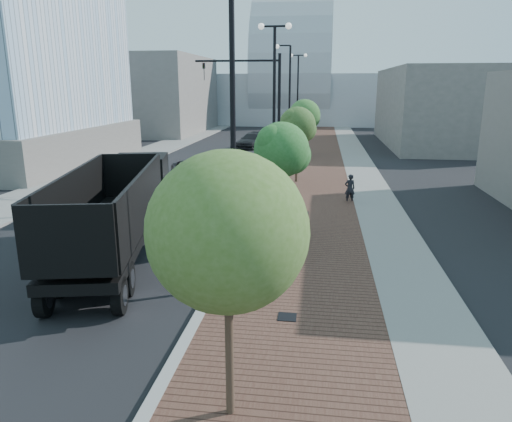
# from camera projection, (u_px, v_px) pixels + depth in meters

# --- Properties ---
(sidewalk) EXTENTS (7.00, 140.00, 0.12)m
(sidewalk) POSITION_uv_depth(u_px,v_px,m) (325.00, 155.00, 43.40)
(sidewalk) COLOR #4C2D23
(sidewalk) RESTS_ON ground
(concrete_strip) EXTENTS (2.40, 140.00, 0.13)m
(concrete_strip) POSITION_uv_depth(u_px,v_px,m) (355.00, 156.00, 43.05)
(concrete_strip) COLOR slate
(concrete_strip) RESTS_ON ground
(curb) EXTENTS (0.30, 140.00, 0.14)m
(curb) POSITION_uv_depth(u_px,v_px,m) (286.00, 154.00, 43.86)
(curb) COLOR gray
(curb) RESTS_ON ground
(west_sidewalk) EXTENTS (4.00, 140.00, 0.12)m
(west_sidewalk) POSITION_uv_depth(u_px,v_px,m) (151.00, 152.00, 45.57)
(west_sidewalk) COLOR slate
(west_sidewalk) RESTS_ON ground
(dump_truck) EXTENTS (5.14, 13.54, 3.35)m
(dump_truck) POSITION_uv_depth(u_px,v_px,m) (129.00, 202.00, 20.14)
(dump_truck) COLOR black
(dump_truck) RESTS_ON ground
(white_sedan) EXTENTS (3.41, 5.31, 1.65)m
(white_sedan) POSITION_uv_depth(u_px,v_px,m) (197.00, 179.00, 28.28)
(white_sedan) COLOR white
(white_sedan) RESTS_ON ground
(dark_car_mid) EXTENTS (3.85, 5.41, 1.37)m
(dark_car_mid) POSITION_uv_depth(u_px,v_px,m) (190.00, 172.00, 31.41)
(dark_car_mid) COLOR black
(dark_car_mid) RESTS_ON ground
(dark_car_far) EXTENTS (3.07, 5.41, 1.48)m
(dark_car_far) POSITION_uv_depth(u_px,v_px,m) (252.00, 140.00, 48.95)
(dark_car_far) COLOR black
(dark_car_far) RESTS_ON ground
(pedestrian) EXTENTS (0.65, 0.51, 1.58)m
(pedestrian) POSITION_uv_depth(u_px,v_px,m) (350.00, 189.00, 25.76)
(pedestrian) COLOR black
(pedestrian) RESTS_ON ground
(streetlight_1) EXTENTS (1.44, 0.56, 9.21)m
(streetlight_1) POSITION_uv_depth(u_px,v_px,m) (229.00, 150.00, 13.96)
(streetlight_1) COLOR black
(streetlight_1) RESTS_ON ground
(streetlight_2) EXTENTS (1.72, 0.56, 9.28)m
(streetlight_2) POSITION_uv_depth(u_px,v_px,m) (274.00, 112.00, 25.33)
(streetlight_2) COLOR black
(streetlight_2) RESTS_ON ground
(streetlight_3) EXTENTS (1.44, 0.56, 9.21)m
(streetlight_3) POSITION_uv_depth(u_px,v_px,m) (288.00, 110.00, 36.96)
(streetlight_3) COLOR black
(streetlight_3) RESTS_ON ground
(streetlight_4) EXTENTS (1.72, 0.56, 9.28)m
(streetlight_4) POSITION_uv_depth(u_px,v_px,m) (298.00, 100.00, 48.32)
(streetlight_4) COLOR black
(streetlight_4) RESTS_ON ground
(traffic_mast) EXTENTS (5.09, 0.20, 8.00)m
(traffic_mast) POSITION_uv_depth(u_px,v_px,m) (264.00, 107.00, 28.28)
(traffic_mast) COLOR black
(traffic_mast) RESTS_ON ground
(tree_0) EXTENTS (2.85, 2.85, 5.16)m
(tree_0) POSITION_uv_depth(u_px,v_px,m) (230.00, 232.00, 8.24)
(tree_0) COLOR #382619
(tree_0) RESTS_ON ground
(tree_1) EXTENTS (2.27, 2.20, 4.84)m
(tree_1) POSITION_uv_depth(u_px,v_px,m) (283.00, 150.00, 18.78)
(tree_1) COLOR #382619
(tree_1) RESTS_ON ground
(tree_2) EXTENTS (2.40, 2.36, 4.92)m
(tree_2) POSITION_uv_depth(u_px,v_px,m) (298.00, 126.00, 30.28)
(tree_2) COLOR #382619
(tree_2) RESTS_ON ground
(tree_3) EXTENTS (2.77, 2.77, 5.07)m
(tree_3) POSITION_uv_depth(u_px,v_px,m) (305.00, 115.00, 41.79)
(tree_3) COLOR #382619
(tree_3) RESTS_ON ground
(convention_center) EXTENTS (50.00, 30.00, 50.00)m
(convention_center) POSITION_uv_depth(u_px,v_px,m) (294.00, 87.00, 85.73)
(convention_center) COLOR #A0A5AA
(convention_center) RESTS_ON ground
(commercial_block_nw) EXTENTS (14.00, 20.00, 10.00)m
(commercial_block_nw) POSITION_uv_depth(u_px,v_px,m) (150.00, 95.00, 64.39)
(commercial_block_nw) COLOR slate
(commercial_block_nw) RESTS_ON ground
(commercial_block_ne) EXTENTS (12.00, 22.00, 8.00)m
(commercial_block_ne) POSITION_uv_depth(u_px,v_px,m) (445.00, 107.00, 50.34)
(commercial_block_ne) COLOR #5F5B56
(commercial_block_ne) RESTS_ON ground
(utility_cover_1) EXTENTS (0.50, 0.50, 0.02)m
(utility_cover_1) POSITION_uv_depth(u_px,v_px,m) (287.00, 317.00, 12.87)
(utility_cover_1) COLOR black
(utility_cover_1) RESTS_ON sidewalk
(utility_cover_2) EXTENTS (0.50, 0.50, 0.02)m
(utility_cover_2) POSITION_uv_depth(u_px,v_px,m) (303.00, 213.00, 23.41)
(utility_cover_2) COLOR black
(utility_cover_2) RESTS_ON sidewalk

